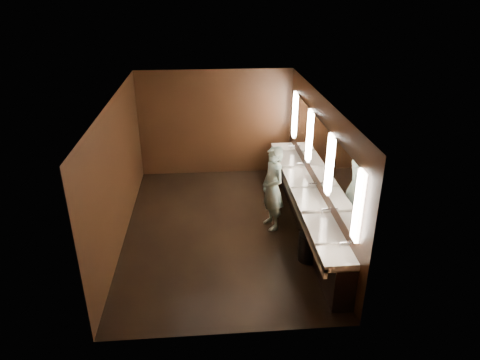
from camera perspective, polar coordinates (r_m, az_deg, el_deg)
floor at (r=9.18m, az=-2.51°, el=-6.50°), size 6.00×6.00×0.00m
ceiling at (r=8.08m, az=-2.89°, el=10.68°), size 4.00×6.00×0.02m
wall_back at (r=11.35m, az=-3.31°, el=7.57°), size 4.00×0.02×2.80m
wall_front at (r=5.91m, az=-1.48°, el=-10.11°), size 4.00×0.02×2.80m
wall_left at (r=8.71m, az=-15.95°, el=1.04°), size 0.02×6.00×2.80m
wall_right at (r=8.82m, az=10.41°, el=1.94°), size 0.02×6.00×2.80m
sink_counter at (r=9.16m, az=8.72°, el=-3.30°), size 0.55×5.40×1.01m
mirror_band at (r=8.69m, az=10.46°, el=4.06°), size 0.06×5.03×1.15m
person at (r=8.86m, az=4.39°, el=-1.12°), size 0.61×0.76×1.81m
trash_bin at (r=8.19m, az=9.05°, el=-8.77°), size 0.45×0.45×0.57m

